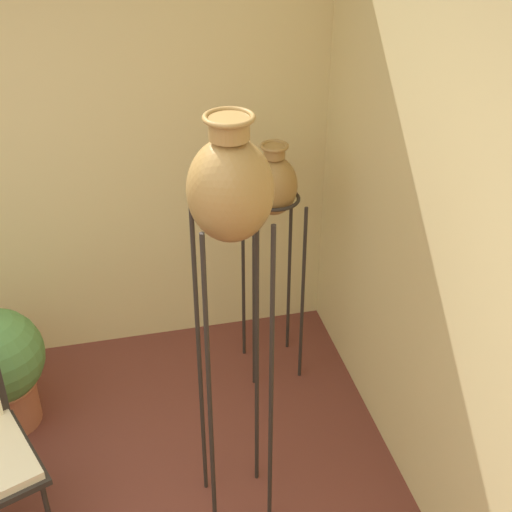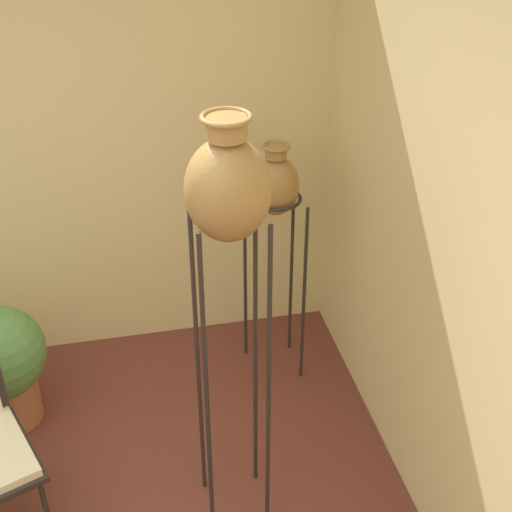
% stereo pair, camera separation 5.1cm
% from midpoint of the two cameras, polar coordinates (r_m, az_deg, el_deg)
% --- Properties ---
extents(vase_stand_tall, '(0.33, 0.33, 2.02)m').
position_cam_midpoint_polar(vase_stand_tall, '(2.66, -2.60, 4.55)').
color(vase_stand_tall, '#28231E').
rests_on(vase_stand_tall, ground_plane).
extents(vase_stand_medium, '(0.30, 0.30, 1.47)m').
position_cam_midpoint_polar(vase_stand_medium, '(3.83, 1.05, 5.08)').
color(vase_stand_medium, '#28231E').
rests_on(vase_stand_medium, ground_plane).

